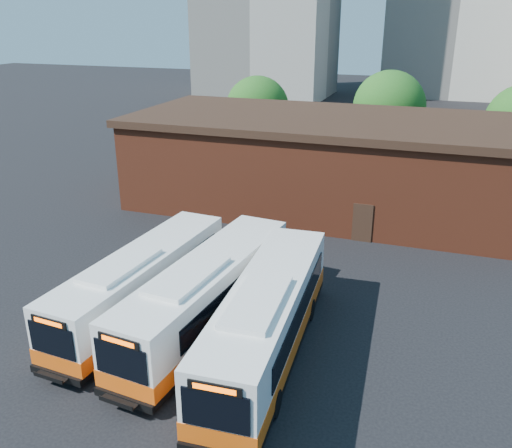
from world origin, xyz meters
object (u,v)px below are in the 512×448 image
(bus_west, at_px, (142,286))
(transit_worker, at_px, (213,428))
(bus_midwest, at_px, (267,322))
(bus_mideast, at_px, (207,297))

(bus_west, bearing_deg, transit_worker, -42.26)
(bus_west, distance_m, bus_midwest, 6.53)
(bus_mideast, bearing_deg, transit_worker, -59.21)
(bus_west, relative_size, bus_midwest, 0.94)
(bus_midwest, height_order, bus_mideast, bus_midwest)
(bus_west, xyz_separation_m, bus_midwest, (6.41, -1.26, 0.09))
(bus_west, xyz_separation_m, transit_worker, (6.46, -6.82, -0.47))
(bus_midwest, bearing_deg, bus_west, 165.52)
(bus_mideast, xyz_separation_m, transit_worker, (3.15, -6.70, -0.54))
(bus_west, xyz_separation_m, bus_mideast, (3.31, -0.12, 0.07))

